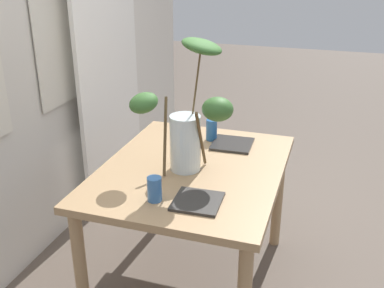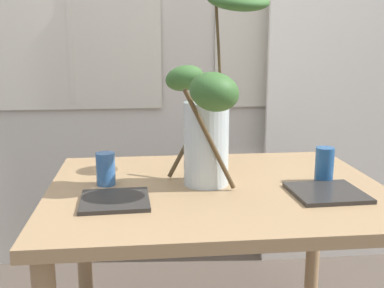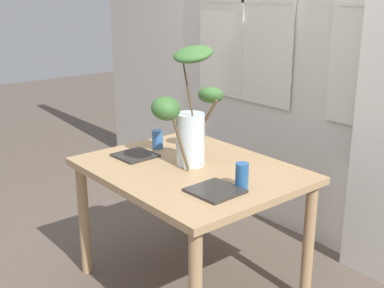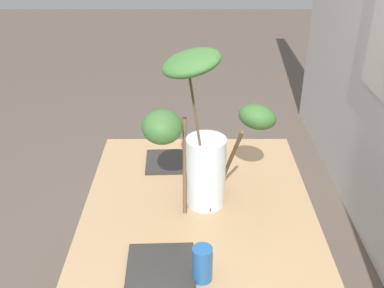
# 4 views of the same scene
# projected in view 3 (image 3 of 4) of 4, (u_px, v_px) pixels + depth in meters

# --- Properties ---
(ground) EXTENTS (14.00, 14.00, 0.00)m
(ground) POSITION_uv_depth(u_px,v_px,m) (191.00, 285.00, 2.94)
(ground) COLOR brown
(back_wall_with_windows) EXTENTS (4.87, 0.14, 2.71)m
(back_wall_with_windows) POSITION_uv_depth(u_px,v_px,m) (319.00, 37.00, 3.17)
(back_wall_with_windows) COLOR beige
(back_wall_with_windows) RESTS_ON ground
(dining_table) EXTENTS (1.15, 0.91, 0.73)m
(dining_table) POSITION_uv_depth(u_px,v_px,m) (191.00, 184.00, 2.75)
(dining_table) COLOR tan
(dining_table) RESTS_ON ground
(vase_with_branches) EXTENTS (0.38, 0.53, 0.68)m
(vase_with_branches) POSITION_uv_depth(u_px,v_px,m) (189.00, 118.00, 2.67)
(vase_with_branches) COLOR silver
(vase_with_branches) RESTS_ON dining_table
(drinking_glass_blue_left) EXTENTS (0.07, 0.07, 0.11)m
(drinking_glass_blue_left) POSITION_uv_depth(u_px,v_px,m) (158.00, 139.00, 3.02)
(drinking_glass_blue_left) COLOR #386BAD
(drinking_glass_blue_left) RESTS_ON dining_table
(drinking_glass_blue_right) EXTENTS (0.07, 0.07, 0.13)m
(drinking_glass_blue_right) POSITION_uv_depth(u_px,v_px,m) (242.00, 176.00, 2.42)
(drinking_glass_blue_right) COLOR #235693
(drinking_glass_blue_right) RESTS_ON dining_table
(plate_square_left) EXTENTS (0.22, 0.22, 0.01)m
(plate_square_left) POSITION_uv_depth(u_px,v_px,m) (135.00, 155.00, 2.89)
(plate_square_left) COLOR #2D2B28
(plate_square_left) RESTS_ON dining_table
(plate_square_right) EXTENTS (0.23, 0.23, 0.01)m
(plate_square_right) POSITION_uv_depth(u_px,v_px,m) (215.00, 191.00, 2.39)
(plate_square_right) COLOR #2D2B28
(plate_square_right) RESTS_ON dining_table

